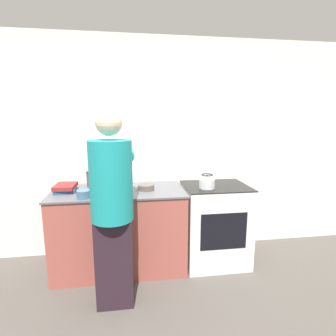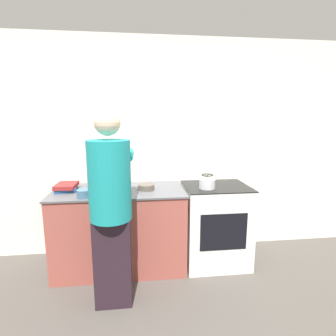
{
  "view_description": "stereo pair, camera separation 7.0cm",
  "coord_description": "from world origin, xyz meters",
  "px_view_note": "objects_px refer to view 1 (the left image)",
  "views": [
    {
      "loc": [
        -0.23,
        -2.45,
        1.65
      ],
      "look_at": [
        0.15,
        0.24,
        1.15
      ],
      "focal_mm": 28.0,
      "sensor_mm": 36.0,
      "label": 1
    },
    {
      "loc": [
        -0.16,
        -2.46,
        1.65
      ],
      "look_at": [
        0.15,
        0.24,
        1.15
      ],
      "focal_mm": 28.0,
      "sensor_mm": 36.0,
      "label": 2
    }
  ],
  "objects_px": {
    "kettle": "(207,182)",
    "bowl_prep": "(84,194)",
    "cutting_board": "(114,192)",
    "person": "(112,204)",
    "canister_jar": "(93,179)",
    "knife": "(114,191)",
    "oven": "(215,224)"
  },
  "relations": [
    {
      "from": "kettle",
      "to": "bowl_prep",
      "type": "relative_size",
      "value": 1.3
    },
    {
      "from": "cutting_board",
      "to": "bowl_prep",
      "type": "height_order",
      "value": "bowl_prep"
    },
    {
      "from": "person",
      "to": "canister_jar",
      "type": "relative_size",
      "value": 10.0
    },
    {
      "from": "person",
      "to": "knife",
      "type": "xyz_separation_m",
      "value": [
        -0.01,
        0.52,
        -0.02
      ]
    },
    {
      "from": "kettle",
      "to": "person",
      "type": "bearing_deg",
      "value": -154.07
    },
    {
      "from": "oven",
      "to": "kettle",
      "type": "relative_size",
      "value": 5.36
    },
    {
      "from": "oven",
      "to": "kettle",
      "type": "distance_m",
      "value": 0.55
    },
    {
      "from": "oven",
      "to": "canister_jar",
      "type": "height_order",
      "value": "canister_jar"
    },
    {
      "from": "person",
      "to": "kettle",
      "type": "xyz_separation_m",
      "value": [
        0.97,
        0.47,
        0.04
      ]
    },
    {
      "from": "knife",
      "to": "canister_jar",
      "type": "distance_m",
      "value": 0.4
    },
    {
      "from": "knife",
      "to": "kettle",
      "type": "xyz_separation_m",
      "value": [
        0.98,
        -0.04,
        0.07
      ]
    },
    {
      "from": "canister_jar",
      "to": "bowl_prep",
      "type": "bearing_deg",
      "value": -93.62
    },
    {
      "from": "cutting_board",
      "to": "bowl_prep",
      "type": "xyz_separation_m",
      "value": [
        -0.28,
        -0.15,
        0.03
      ]
    },
    {
      "from": "cutting_board",
      "to": "knife",
      "type": "relative_size",
      "value": 1.25
    },
    {
      "from": "oven",
      "to": "bowl_prep",
      "type": "relative_size",
      "value": 6.98
    },
    {
      "from": "canister_jar",
      "to": "kettle",
      "type": "bearing_deg",
      "value": -15.44
    },
    {
      "from": "knife",
      "to": "kettle",
      "type": "height_order",
      "value": "kettle"
    },
    {
      "from": "oven",
      "to": "cutting_board",
      "type": "xyz_separation_m",
      "value": [
        -1.13,
        -0.05,
        0.44
      ]
    },
    {
      "from": "cutting_board",
      "to": "bowl_prep",
      "type": "distance_m",
      "value": 0.32
    },
    {
      "from": "cutting_board",
      "to": "knife",
      "type": "height_order",
      "value": "knife"
    },
    {
      "from": "person",
      "to": "bowl_prep",
      "type": "bearing_deg",
      "value": 129.09
    },
    {
      "from": "bowl_prep",
      "to": "canister_jar",
      "type": "height_order",
      "value": "canister_jar"
    },
    {
      "from": "oven",
      "to": "canister_jar",
      "type": "relative_size",
      "value": 5.29
    },
    {
      "from": "person",
      "to": "bowl_prep",
      "type": "xyz_separation_m",
      "value": [
        -0.3,
        0.36,
        -0.01
      ]
    },
    {
      "from": "cutting_board",
      "to": "bowl_prep",
      "type": "bearing_deg",
      "value": -151.28
    },
    {
      "from": "oven",
      "to": "bowl_prep",
      "type": "height_order",
      "value": "bowl_prep"
    },
    {
      "from": "person",
      "to": "canister_jar",
      "type": "xyz_separation_m",
      "value": [
        -0.27,
        0.82,
        0.04
      ]
    },
    {
      "from": "oven",
      "to": "person",
      "type": "height_order",
      "value": "person"
    },
    {
      "from": "cutting_board",
      "to": "kettle",
      "type": "relative_size",
      "value": 1.85
    },
    {
      "from": "kettle",
      "to": "canister_jar",
      "type": "bearing_deg",
      "value": 164.56
    },
    {
      "from": "knife",
      "to": "cutting_board",
      "type": "bearing_deg",
      "value": 147.59
    },
    {
      "from": "oven",
      "to": "knife",
      "type": "xyz_separation_m",
      "value": [
        -1.12,
        -0.05,
        0.46
      ]
    }
  ]
}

